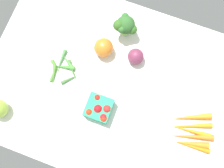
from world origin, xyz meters
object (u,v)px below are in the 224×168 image
at_px(berry_basket, 99,109).
at_px(heirloom_tomato_orange, 104,48).
at_px(broccoli_head, 125,26).
at_px(carrot_bunch, 191,132).
at_px(okra_pile, 63,68).
at_px(red_onion_center, 136,57).

height_order(berry_basket, heirloom_tomato_orange, heirloom_tomato_orange).
bearing_deg(berry_basket, broccoli_head, -86.71).
bearing_deg(berry_basket, carrot_bunch, -173.68).
relative_size(broccoli_head, okra_pile, 0.69).
height_order(heirloom_tomato_orange, red_onion_center, heirloom_tomato_orange).
bearing_deg(berry_basket, heirloom_tomato_orange, -73.20).
distance_m(carrot_bunch, heirloom_tomato_orange, 0.49).
bearing_deg(carrot_bunch, heirloom_tomato_orange, -24.29).
xyz_separation_m(carrot_bunch, heirloom_tomato_orange, (0.44, -0.20, 0.03)).
relative_size(carrot_bunch, okra_pile, 1.22).
height_order(heirloom_tomato_orange, okra_pile, heirloom_tomato_orange).
distance_m(berry_basket, red_onion_center, 0.26).
bearing_deg(heirloom_tomato_orange, broccoli_head, -115.61).
bearing_deg(red_onion_center, berry_basket, 75.93).
height_order(broccoli_head, berry_basket, broccoli_head).
height_order(broccoli_head, heirloom_tomato_orange, broccoli_head).
xyz_separation_m(broccoli_head, red_onion_center, (-0.08, 0.10, -0.03)).
bearing_deg(berry_basket, red_onion_center, -104.07).
distance_m(carrot_bunch, red_onion_center, 0.37).
bearing_deg(berry_basket, okra_pile, -27.76).
relative_size(berry_basket, okra_pile, 0.63).
relative_size(broccoli_head, red_onion_center, 1.60).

